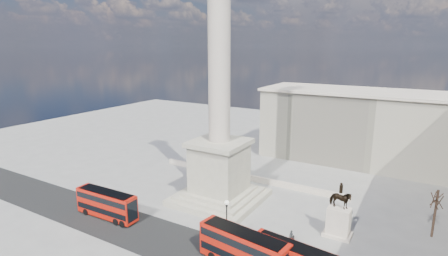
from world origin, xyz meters
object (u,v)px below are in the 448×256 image
red_bus_a (107,204)px  victorian_lamp (227,220)px  nelsons_column (219,128)px  pedestrian_crossing (293,241)px  equestrian_statue (339,218)px  pedestrian_walking (291,237)px  red_bus_b (244,249)px

red_bus_a → victorian_lamp: (20.20, 2.45, 1.63)m
nelsons_column → red_bus_a: bearing=-129.2°
nelsons_column → victorian_lamp: size_ratio=7.47×
victorian_lamp → pedestrian_crossing: size_ratio=3.99×
victorian_lamp → pedestrian_crossing: bearing=30.2°
equestrian_statue → pedestrian_crossing: (-4.47, -5.90, -1.95)m
red_bus_a → pedestrian_crossing: bearing=12.6°
victorian_lamp → pedestrian_walking: (7.18, 5.25, -3.02)m
nelsons_column → pedestrian_walking: nelsons_column is taller
nelsons_column → pedestrian_walking: bearing=-23.4°
nelsons_column → equestrian_statue: (20.60, -1.58, -10.13)m
victorian_lamp → pedestrian_crossing: victorian_lamp is taller
red_bus_a → red_bus_b: 24.32m
equestrian_statue → pedestrian_walking: (-5.03, -5.17, -1.87)m
red_bus_b → equestrian_statue: equestrian_statue is taller
pedestrian_crossing → nelsons_column: bearing=15.4°
pedestrian_crossing → victorian_lamp: bearing=70.6°
red_bus_b → victorian_lamp: (-4.12, 2.94, 1.44)m
nelsons_column → pedestrian_walking: (15.58, -6.75, -12.00)m
nelsons_column → pedestrian_crossing: 21.50m
red_bus_a → victorian_lamp: bearing=5.5°
nelsons_column → pedestrian_walking: 20.79m
red_bus_a → victorian_lamp: size_ratio=1.63×
red_bus_a → pedestrian_walking: bearing=14.3°
nelsons_column → victorian_lamp: 17.18m
nelsons_column → red_bus_b: size_ratio=4.17×
pedestrian_crossing → red_bus_b: bearing=104.4°
red_bus_a → red_bus_b: size_ratio=0.91×
victorian_lamp → nelsons_column: bearing=125.0°
equestrian_statue → victorian_lamp: bearing=-139.5°
victorian_lamp → red_bus_a: bearing=-173.1°
nelsons_column → pedestrian_crossing: bearing=-24.9°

